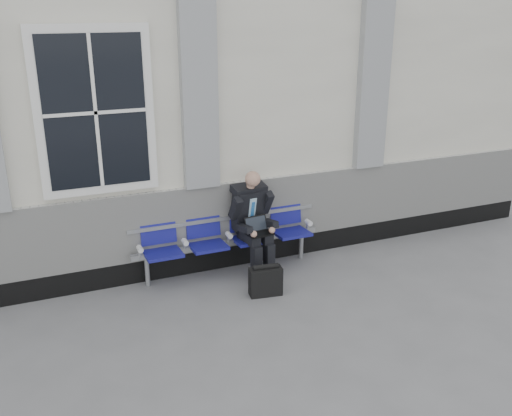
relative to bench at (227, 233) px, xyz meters
name	(u,v)px	position (x,y,z in m)	size (l,w,h in m)	color
ground	(100,353)	(-1.89, -1.32, -0.55)	(70.00, 70.00, 0.00)	slate
station_building	(50,92)	(-1.91, 2.15, 1.67)	(14.40, 4.40, 4.49)	silver
bench	(227,233)	(0.00, 0.00, 0.00)	(2.60, 0.47, 0.91)	#9EA0A3
businessman	(253,218)	(0.31, -0.13, 0.21)	(0.58, 0.78, 1.40)	black
briefcase	(266,281)	(0.20, -0.82, -0.36)	(0.42, 0.22, 0.42)	black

